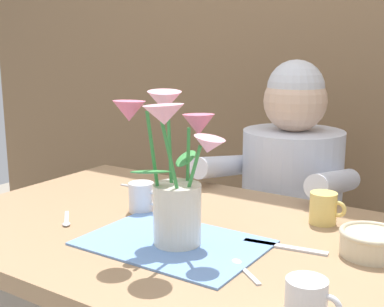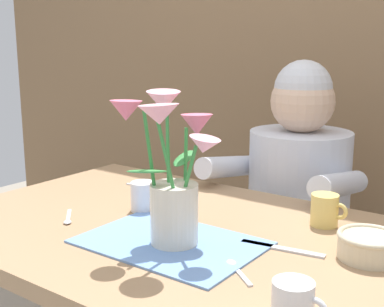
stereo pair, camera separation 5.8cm
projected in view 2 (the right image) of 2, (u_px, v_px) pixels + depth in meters
name	position (u px, v px, depth m)	size (l,w,h in m)	color
wood_panel_backdrop	(339.00, 26.00, 2.00)	(4.00, 0.10, 2.50)	brown
dining_table	(173.00, 263.00, 1.30)	(1.20, 0.80, 0.74)	#9E7A56
seated_person	(296.00, 228.00, 1.77)	(0.45, 0.47, 1.14)	#4C4C56
striped_placemat	(170.00, 242.00, 1.17)	(0.40, 0.28, 0.01)	#6B93D1
flower_vase	(171.00, 173.00, 1.13)	(0.26, 0.25, 0.34)	silver
ceramic_bowl	(369.00, 245.00, 1.08)	(0.14, 0.14, 0.06)	beige
dinner_knife	(282.00, 249.00, 1.13)	(0.19, 0.02, 0.01)	silver
coffee_cup	(325.00, 210.00, 1.27)	(0.09, 0.07, 0.08)	#E5C666
ceramic_mug	(294.00, 305.00, 0.81)	(0.09, 0.07, 0.08)	silver
tea_cup	(144.00, 196.00, 1.39)	(0.09, 0.07, 0.08)	silver
spoon_0	(68.00, 219.00, 1.32)	(0.10, 0.09, 0.01)	silver
spoon_1	(146.00, 187.00, 1.61)	(0.12, 0.02, 0.01)	silver
spoon_2	(236.00, 268.00, 1.03)	(0.10, 0.08, 0.01)	silver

